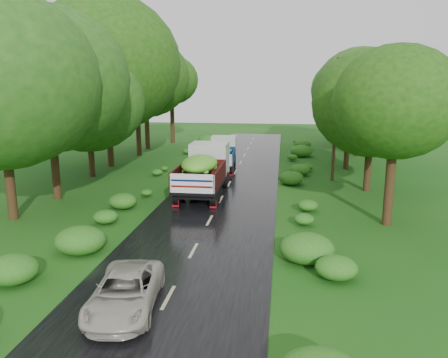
% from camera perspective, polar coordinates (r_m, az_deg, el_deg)
% --- Properties ---
extents(ground, '(120.00, 120.00, 0.00)m').
position_cam_1_polar(ground, '(14.54, -7.30, -15.15)').
color(ground, '#11490F').
rests_on(ground, ground).
extents(road, '(6.50, 80.00, 0.02)m').
position_cam_1_polar(road, '(18.98, -3.41, -8.20)').
color(road, black).
rests_on(road, ground).
extents(road_lines, '(0.12, 69.60, 0.00)m').
position_cam_1_polar(road_lines, '(19.90, -2.86, -7.16)').
color(road_lines, '#BFB78C').
rests_on(road_lines, road).
extents(truck_near, '(2.48, 6.86, 2.88)m').
position_cam_1_polar(truck_near, '(26.46, -2.61, 1.44)').
color(truck_near, black).
rests_on(truck_near, ground).
extents(truck_far, '(2.31, 5.79, 2.39)m').
position_cam_1_polar(truck_far, '(34.23, -0.25, 3.53)').
color(truck_far, black).
rests_on(truck_far, ground).
extents(car, '(2.35, 4.25, 1.13)m').
position_cam_1_polar(car, '(13.85, -12.78, -14.14)').
color(car, '#B7B0A2').
rests_on(car, road).
extents(utility_pole, '(1.43, 0.50, 8.34)m').
position_cam_1_polar(utility_pole, '(30.81, 14.34, 7.65)').
color(utility_pole, '#382616').
rests_on(utility_pole, ground).
extents(trees_left, '(5.71, 32.29, 10.31)m').
position_cam_1_polar(trees_left, '(34.79, -15.34, 12.43)').
color(trees_left, black).
rests_on(trees_left, ground).
extents(trees_right, '(5.52, 31.59, 7.94)m').
position_cam_1_polar(trees_right, '(36.49, 17.32, 10.22)').
color(trees_right, black).
rests_on(trees_right, ground).
extents(shrubs, '(11.90, 44.00, 0.70)m').
position_cam_1_polar(shrubs, '(27.39, 0.17, -0.90)').
color(shrubs, '#176518').
rests_on(shrubs, ground).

